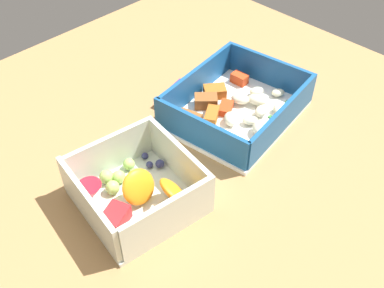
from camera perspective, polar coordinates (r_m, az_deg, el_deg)
table_surface at (r=62.89cm, az=0.92°, el=-1.26°), size 80.00×80.00×2.00cm
pasta_container at (r=66.64cm, az=5.49°, el=4.64°), size 21.01×17.80×5.44cm
fruit_bowl at (r=54.56cm, az=-7.14°, el=-5.91°), size 14.89×15.12×6.14cm
candy_bar at (r=70.49cm, az=-2.34°, el=6.25°), size 7.34×3.79×1.20cm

